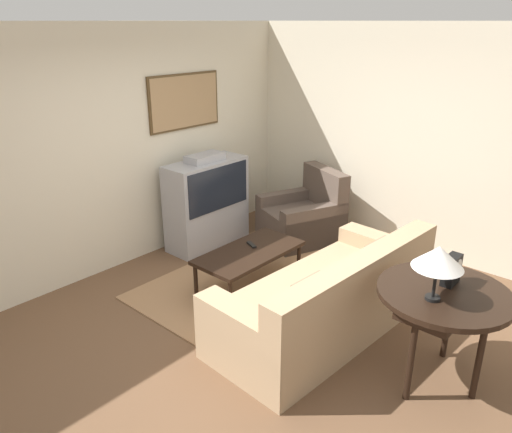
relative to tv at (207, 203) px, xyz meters
name	(u,v)px	position (x,y,z in m)	size (l,w,h in m)	color
ground_plane	(257,329)	(-1.03, -1.75, -0.57)	(12.00, 12.00, 0.00)	brown
wall_back	(114,151)	(-1.01, 0.38, 0.79)	(12.00, 0.10, 2.70)	beige
wall_right	(401,141)	(1.60, -1.75, 0.78)	(0.06, 12.00, 2.70)	beige
area_rug	(255,284)	(-0.41, -1.17, -0.56)	(2.38, 1.79, 0.01)	#99704C
tv	(207,203)	(0.00, 0.00, 0.00)	(1.08, 0.45, 1.19)	#9E9EA3
couch	(328,301)	(-0.60, -2.25, -0.26)	(2.30, 1.09, 0.86)	tan
armchair	(304,218)	(0.93, -0.83, -0.27)	(1.15, 1.10, 0.93)	brown
coffee_table	(249,254)	(-0.50, -1.18, -0.16)	(1.19, 0.59, 0.45)	black
console_table	(444,300)	(-0.61, -3.28, 0.17)	(1.00, 1.00, 0.81)	black
table_lamp	(439,258)	(-0.78, -3.25, 0.58)	(0.36, 0.36, 0.42)	black
mantel_clock	(452,270)	(-0.47, -3.25, 0.36)	(0.18, 0.10, 0.24)	black
remote	(252,245)	(-0.39, -1.11, -0.11)	(0.10, 0.16, 0.02)	black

